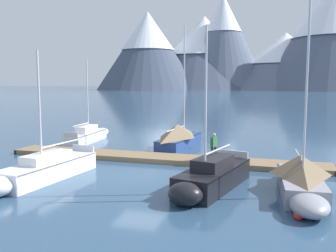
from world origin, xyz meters
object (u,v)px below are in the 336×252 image
person_on_dock (214,145)px  sailboat_mid_dock_port (180,136)px  mooring_buoy_channel_marker (299,215)px  sailboat_nearest_berth (90,135)px  sailboat_mid_dock_starboard (211,177)px  sailboat_second_berth (43,170)px  sailboat_far_berth (301,178)px

person_on_dock → sailboat_mid_dock_port: bearing=120.2°
person_on_dock → mooring_buoy_channel_marker: size_ratio=3.80×
sailboat_nearest_berth → sailboat_mid_dock_starboard: 16.77m
sailboat_second_berth → sailboat_far_berth: size_ratio=0.79×
sailboat_nearest_berth → person_on_dock: sailboat_nearest_berth is taller
sailboat_mid_dock_starboard → sailboat_second_berth: bearing=-175.9°
sailboat_second_berth → person_on_dock: 9.80m
sailboat_nearest_berth → sailboat_second_berth: sailboat_nearest_berth is taller
sailboat_far_berth → sailboat_mid_dock_port: bearing=126.6°
person_on_dock → sailboat_nearest_berth: bearing=150.6°
sailboat_nearest_berth → sailboat_second_berth: (3.60, -12.22, 0.03)m
sailboat_second_berth → sailboat_mid_dock_port: (4.43, 11.71, 0.26)m
sailboat_second_berth → sailboat_far_berth: 12.55m
person_on_dock → mooring_buoy_channel_marker: 9.18m
sailboat_mid_dock_port → person_on_dock: bearing=-59.8°
sailboat_mid_dock_starboard → sailboat_mid_dock_port: bearing=110.1°
sailboat_nearest_berth → person_on_dock: bearing=-29.4°
sailboat_nearest_berth → mooring_buoy_channel_marker: size_ratio=15.88×
sailboat_mid_dock_port → sailboat_far_berth: sailboat_mid_dock_port is taller
sailboat_second_berth → sailboat_mid_dock_port: sailboat_mid_dock_port is taller
sailboat_mid_dock_starboard → mooring_buoy_channel_marker: size_ratio=16.67×
sailboat_mid_dock_starboard → person_on_dock: 5.19m
sailboat_mid_dock_starboard → sailboat_far_berth: (4.02, 0.21, 0.17)m
sailboat_nearest_berth → sailboat_far_berth: size_ratio=0.77×
sailboat_nearest_berth → sailboat_mid_dock_port: sailboat_mid_dock_port is taller
sailboat_mid_dock_starboard → mooring_buoy_channel_marker: sailboat_mid_dock_starboard is taller
sailboat_nearest_berth → sailboat_mid_dock_port: size_ratio=0.76×
sailboat_mid_dock_starboard → person_on_dock: bearing=96.6°
sailboat_far_berth → person_on_dock: bearing=133.2°
sailboat_second_berth → sailboat_far_berth: sailboat_far_berth is taller
sailboat_nearest_berth → person_on_dock: 13.23m
sailboat_second_berth → person_on_dock: bearing=35.9°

